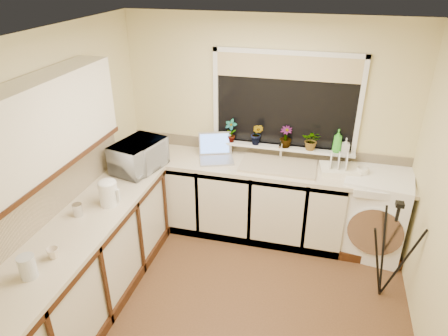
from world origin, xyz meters
TOP-DOWN VIEW (x-y plane):
  - floor at (0.00, 0.00)m, footprint 3.20×3.20m
  - ceiling at (0.00, 0.00)m, footprint 3.20×3.20m
  - wall_back at (0.00, 1.50)m, footprint 3.20×0.00m
  - wall_left at (-1.60, 0.00)m, footprint 0.00×3.00m
  - base_cabinet_back at (-0.33, 1.20)m, footprint 2.55×0.60m
  - base_cabinet_left at (-1.30, -0.30)m, footprint 0.54×2.40m
  - worktop_back at (0.00, 1.20)m, footprint 3.20×0.60m
  - worktop_left at (-1.30, -0.30)m, footprint 0.60×2.40m
  - upper_cabinet at (-1.44, -0.45)m, footprint 0.28×1.90m
  - splashback_left at (-1.59, -0.30)m, footprint 0.02×2.40m
  - splashback_back at (0.00, 1.49)m, footprint 3.20×0.02m
  - window_glass at (0.20, 1.49)m, footprint 1.50×0.02m
  - window_blind at (0.20, 1.46)m, footprint 1.50×0.02m
  - windowsill at (0.20, 1.43)m, footprint 1.60×0.14m
  - sink at (0.20, 1.20)m, footprint 0.82×0.46m
  - faucet at (0.20, 1.38)m, footprint 0.03×0.03m
  - washing_machine at (1.26, 1.21)m, footprint 0.74×0.72m
  - laptop at (-0.52, 1.24)m, footprint 0.47×0.46m
  - kettle at (-1.21, 0.05)m, footprint 0.17×0.17m
  - dish_rack at (0.84, 1.24)m, footprint 0.44×0.35m
  - tripod at (1.34, 0.48)m, footprint 0.64×0.64m
  - glass_jug at (-1.28, -0.97)m, footprint 0.12×0.12m
  - steel_jar at (-1.38, -0.19)m, footprint 0.08×0.08m
  - microwave at (-1.24, 0.77)m, footprint 0.51×0.65m
  - plant_a at (-0.38, 1.40)m, footprint 0.16×0.12m
  - plant_b at (-0.08, 1.40)m, footprint 0.16×0.15m
  - plant_c at (0.24, 1.42)m, footprint 0.14×0.14m
  - plant_d at (0.52, 1.41)m, footprint 0.22×0.19m
  - soap_bottle_green at (0.79, 1.42)m, footprint 0.11×0.11m
  - soap_bottle_clear at (0.88, 1.40)m, footprint 0.08×0.09m
  - cup_back at (1.07, 1.20)m, footprint 0.13×0.13m
  - cup_left at (-1.24, -0.75)m, footprint 0.11×0.11m

SIDE VIEW (x-z plane):
  - floor at x=0.00m, z-range 0.00..0.00m
  - base_cabinet_back at x=-0.33m, z-range 0.00..0.86m
  - base_cabinet_left at x=-1.30m, z-range 0.00..0.86m
  - washing_machine at x=1.26m, z-range 0.00..0.93m
  - tripod at x=1.34m, z-range 0.00..1.05m
  - worktop_back at x=0.00m, z-range 0.86..0.90m
  - worktop_left at x=-1.30m, z-range 0.86..0.90m
  - sink at x=0.20m, z-range 0.90..0.93m
  - dish_rack at x=0.84m, z-range 0.90..0.96m
  - cup_left at x=-1.24m, z-range 0.90..0.98m
  - cup_back at x=1.07m, z-range 0.90..1.00m
  - steel_jar at x=-1.38m, z-range 0.90..1.02m
  - splashback_back at x=0.00m, z-range 0.90..1.04m
  - laptop at x=-0.52m, z-range 0.84..1.11m
  - glass_jug at x=-1.28m, z-range 0.90..1.08m
  - kettle at x=-1.21m, z-range 0.90..1.12m
  - faucet at x=0.20m, z-range 0.90..1.14m
  - windowsill at x=0.20m, z-range 1.02..1.05m
  - microwave at x=-1.24m, z-range 0.90..1.22m
  - splashback_left at x=-1.59m, z-range 0.90..1.35m
  - soap_bottle_clear at x=0.88m, z-range 1.05..1.22m
  - plant_d at x=0.52m, z-range 1.05..1.27m
  - plant_c at x=0.24m, z-range 1.05..1.29m
  - plant_b at x=-0.08m, z-range 1.05..1.30m
  - soap_bottle_green at x=0.79m, z-range 1.05..1.31m
  - plant_a at x=-0.38m, z-range 1.05..1.32m
  - wall_back at x=0.00m, z-range -0.38..2.83m
  - wall_left at x=-1.60m, z-range -0.27..2.73m
  - window_glass at x=0.20m, z-range 1.05..2.05m
  - upper_cabinet at x=-1.44m, z-range 1.45..2.15m
  - window_blind at x=0.20m, z-range 1.80..2.05m
  - ceiling at x=0.00m, z-range 2.45..2.45m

